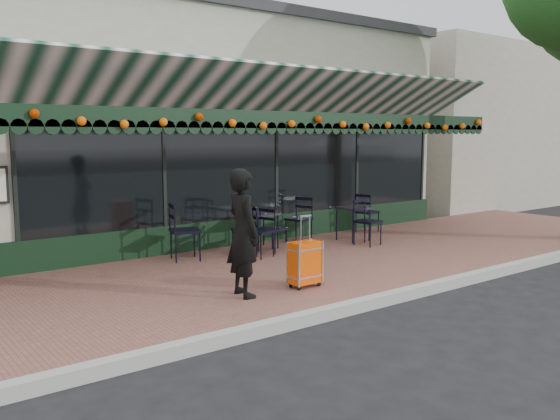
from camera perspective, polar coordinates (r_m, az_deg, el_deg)
ground at (r=7.97m, az=8.99°, el=-9.01°), size 80.00×80.00×0.00m
sidewalk at (r=9.39m, az=0.08°, el=-5.93°), size 18.00×4.00×0.15m
curb at (r=7.90m, az=9.43°, el=-8.60°), size 18.00×0.16×0.15m
restaurant_building at (r=14.21m, az=-14.54°, el=7.28°), size 12.00×9.60×4.50m
neighbor_building_right at (r=22.81m, az=17.16°, el=7.45°), size 12.00×8.00×4.80m
woman at (r=7.58m, az=-3.56°, el=-2.20°), size 0.47×0.65×1.65m
suitcase at (r=8.10m, az=2.43°, el=-5.15°), size 0.44×0.25×0.98m
cafe_table_a at (r=11.65m, az=7.06°, el=-0.03°), size 0.54×0.54×0.66m
cafe_table_b at (r=10.81m, az=-1.84°, el=-0.61°), size 0.53×0.53×0.65m
chair_a_left at (r=11.43m, az=1.83°, el=-0.92°), size 0.55×0.55×0.88m
chair_a_right at (r=12.72m, az=8.41°, el=-0.24°), size 0.50×0.50×0.84m
chair_a_front at (r=11.22m, az=8.44°, el=-1.16°), size 0.51×0.51×0.87m
chair_b_left at (r=10.19m, az=-3.46°, el=-2.00°), size 0.56×0.56×0.86m
chair_b_right at (r=10.48m, az=-0.62°, el=-1.87°), size 0.49×0.49×0.80m
chair_b_front at (r=10.03m, az=-2.04°, el=-2.14°), size 0.54×0.54×0.86m
chair_solo at (r=9.90m, az=-9.11°, el=-2.04°), size 0.60×0.60×0.96m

